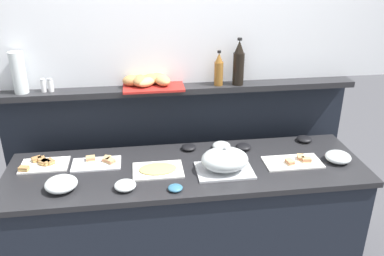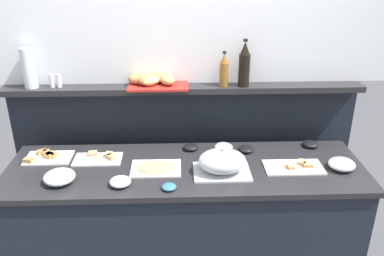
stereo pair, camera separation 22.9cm
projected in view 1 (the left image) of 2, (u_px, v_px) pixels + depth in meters
name	position (u px, v px, depth m)	size (l,w,h in m)	color
ground_plane	(179.00, 224.00, 3.41)	(12.00, 12.00, 0.00)	#4C4C51
buffet_counter	(188.00, 226.00, 2.68)	(2.21, 0.66, 0.89)	black
back_ledge_unit	(179.00, 160.00, 3.05)	(2.44, 0.22, 1.28)	black
sandwich_platter_rear	(294.00, 162.00, 2.55)	(0.36, 0.19, 0.04)	white
sandwich_platter_side	(98.00, 163.00, 2.53)	(0.30, 0.17, 0.04)	silver
sandwich_platter_front	(43.00, 164.00, 2.51)	(0.29, 0.18, 0.04)	white
cold_cuts_platter	(158.00, 170.00, 2.45)	(0.30, 0.21, 0.02)	white
serving_cloche	(225.00, 161.00, 2.43)	(0.34, 0.24, 0.17)	#B7BABF
glass_bowl_large	(125.00, 186.00, 2.27)	(0.12, 0.12, 0.05)	silver
glass_bowl_medium	(338.00, 157.00, 2.55)	(0.16, 0.16, 0.06)	silver
glass_bowl_small	(61.00, 184.00, 2.26)	(0.18, 0.18, 0.07)	silver
glass_bowl_extra	(221.00, 146.00, 2.71)	(0.12, 0.12, 0.05)	silver
condiment_bowl_teal	(243.00, 147.00, 2.72)	(0.10, 0.10, 0.04)	black
condiment_bowl_dark	(304.00, 139.00, 2.82)	(0.11, 0.11, 0.04)	black
condiment_bowl_red	(175.00, 188.00, 2.26)	(0.08, 0.08, 0.03)	teal
condiment_bowl_cream	(189.00, 147.00, 2.71)	(0.10, 0.10, 0.03)	black
vinegar_bottle_amber	(219.00, 70.00, 2.71)	(0.06, 0.06, 0.24)	#8E5B23
wine_bottle_dark	(239.00, 64.00, 2.70)	(0.08, 0.08, 0.32)	black
salt_shaker	(43.00, 85.00, 2.60)	(0.03, 0.03, 0.09)	white
pepper_shaker	(51.00, 85.00, 2.61)	(0.03, 0.03, 0.09)	white
bread_basket	(150.00, 81.00, 2.70)	(0.41, 0.26, 0.08)	#B2231E
water_carafe	(19.00, 73.00, 2.55)	(0.09, 0.09, 0.27)	silver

